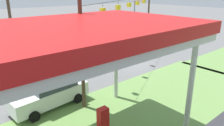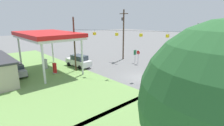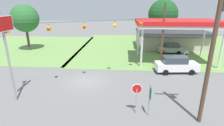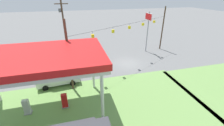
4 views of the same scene
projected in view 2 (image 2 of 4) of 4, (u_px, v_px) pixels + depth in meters
The scene contains 11 objects.
ground_plane at pixel (139, 77), 24.80m from camera, with size 160.00×160.00×0.00m, color slate.
gas_station_canopy at pixel (47, 36), 26.41m from camera, with size 11.63×7.04×6.08m.
fuel_pump_near at pixel (55, 68), 26.36m from camera, with size 0.71×0.56×1.60m.
fuel_pump_far at pixel (46, 64), 28.88m from camera, with size 0.71×0.56×1.60m.
car_at_pumps_front at pixel (79, 61), 29.84m from camera, with size 5.25×2.45×2.06m.
car_at_pumps_rear at pixel (17, 70), 25.04m from camera, with size 4.22×2.23×1.71m.
stop_sign_roadside at pixel (138, 54), 31.66m from camera, with size 0.80×0.08×2.50m.
stop_sign_overhead at pixel (196, 40), 22.46m from camera, with size 0.22×2.46×7.54m.
route_sign at pixel (135, 54), 32.52m from camera, with size 0.10×0.70×2.40m.
utility_pole_main at pixel (123, 32), 34.48m from camera, with size 2.20×0.44×9.76m.
signal_span_gantry at pixel (141, 45), 23.64m from camera, with size 17.99×10.24×8.33m.
Camera 2 is at (-14.90, 18.57, 8.20)m, focal length 28.00 mm.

